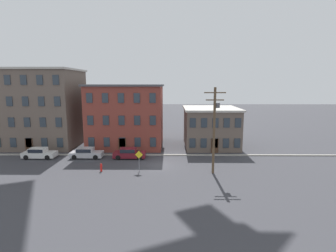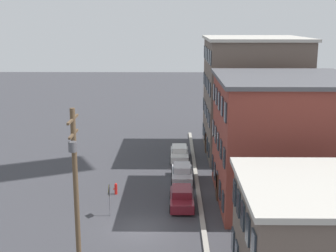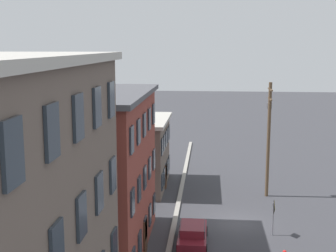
{
  "view_description": "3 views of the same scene",
  "coord_description": "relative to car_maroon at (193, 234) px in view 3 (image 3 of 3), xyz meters",
  "views": [
    {
      "loc": [
        1.51,
        -31.9,
        10.18
      ],
      "look_at": [
        1.15,
        4.97,
        4.22
      ],
      "focal_mm": 28.0,
      "sensor_mm": 36.0,
      "label": 1
    },
    {
      "loc": [
        30.4,
        2.38,
        14.35
      ],
      "look_at": [
        -0.07,
        2.02,
        7.39
      ],
      "focal_mm": 50.0,
      "sensor_mm": 36.0,
      "label": 2
    },
    {
      "loc": [
        -32.93,
        2.09,
        12.82
      ],
      "look_at": [
        -0.95,
        4.95,
        7.27
      ],
      "focal_mm": 50.0,
      "sensor_mm": 36.0,
      "label": 3
    }
  ],
  "objects": [
    {
      "name": "ground_plane",
      "position": [
        4.2,
        -3.05,
        -0.75
      ],
      "size": [
        200.0,
        200.0,
        0.0
      ],
      "primitive_type": "plane",
      "color": "#38383D"
    },
    {
      "name": "apartment_midblock",
      "position": [
        -1.47,
        8.12,
        4.31
      ],
      "size": [
        11.95,
        10.86,
        10.08
      ],
      "color": "brown",
      "rests_on": "ground_plane"
    },
    {
      "name": "kerb_strip",
      "position": [
        4.2,
        1.45,
        -0.67
      ],
      "size": [
        56.0,
        0.36,
        0.16
      ],
      "primitive_type": "cube",
      "color": "#9E998E",
      "rests_on": "ground_plane"
    },
    {
      "name": "apartment_far",
      "position": [
        12.26,
        7.45,
        2.45
      ],
      "size": [
        8.76,
        9.54,
        6.36
      ],
      "color": "#66564C",
      "rests_on": "ground_plane"
    },
    {
      "name": "utility_pole",
      "position": [
        10.64,
        -5.99,
        4.75
      ],
      "size": [
        2.4,
        0.44,
        9.82
      ],
      "color": "brown",
      "rests_on": "ground_plane"
    },
    {
      "name": "caution_sign",
      "position": [
        2.03,
        -5.41,
        0.93
      ],
      "size": [
        1.0,
        0.08,
        2.51
      ],
      "color": "slate",
      "rests_on": "ground_plane"
    },
    {
      "name": "car_maroon",
      "position": [
        0.0,
        0.0,
        0.0
      ],
      "size": [
        4.4,
        1.92,
        1.43
      ],
      "color": "maroon",
      "rests_on": "ground_plane"
    }
  ]
}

